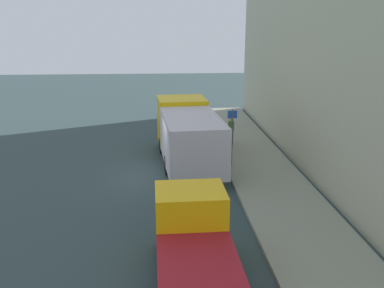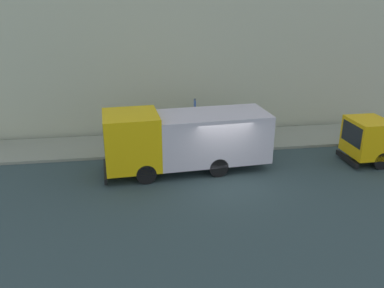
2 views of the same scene
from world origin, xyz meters
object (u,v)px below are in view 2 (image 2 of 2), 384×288
traffic_cone_orange (119,146)px  street_sign_post (195,120)px  pedestrian_walking (126,134)px  large_utility_truck (185,138)px

traffic_cone_orange → street_sign_post: size_ratio=0.21×
traffic_cone_orange → street_sign_post: bearing=-95.4°
street_sign_post → pedestrian_walking: bearing=81.1°
pedestrian_walking → traffic_cone_orange: bearing=7.2°
pedestrian_walking → large_utility_truck: bearing=119.8°
large_utility_truck → street_sign_post: 2.17m
large_utility_truck → traffic_cone_orange: (2.39, 3.12, -1.13)m
street_sign_post → large_utility_truck: bearing=158.9°
traffic_cone_orange → street_sign_post: (-0.37, -3.90, 1.32)m
large_utility_truck → pedestrian_walking: size_ratio=4.88×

